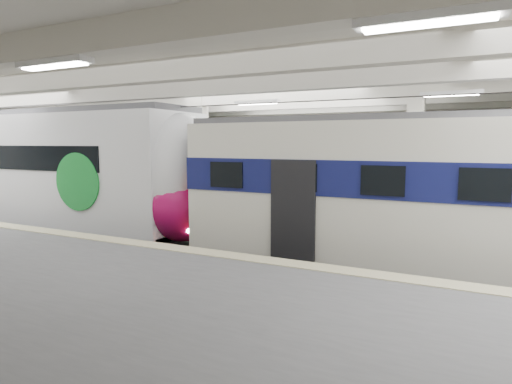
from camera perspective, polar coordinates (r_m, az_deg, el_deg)
The scene contains 4 objects.
station_hall at distance 11.51m, azimuth -8.05°, elevation 4.87°, with size 36.00×24.00×5.75m.
modern_emu at distance 17.71m, azimuth -24.23°, elevation 2.00°, with size 14.94×3.08×4.76m.
older_rer at distance 11.36m, azimuth 22.59°, elevation -0.71°, with size 12.82×2.83×4.26m.
far_train at distance 18.87m, azimuth -0.91°, elevation 2.28°, with size 13.03×3.15×4.17m.
Camera 1 is at (6.47, -11.26, 3.58)m, focal length 30.00 mm.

